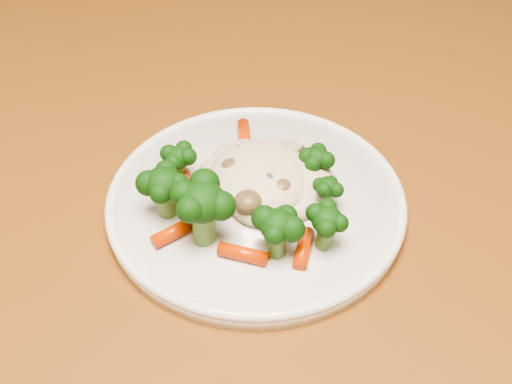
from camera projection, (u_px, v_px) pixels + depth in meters
dining_table at (382, 255)px, 0.66m from camera, size 1.31×0.88×0.75m
plate at (256, 203)px, 0.58m from camera, size 0.27×0.27×0.01m
meal at (247, 188)px, 0.55m from camera, size 0.19×0.19×0.05m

